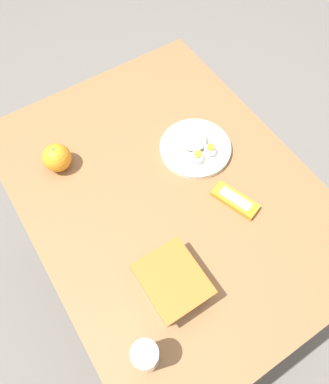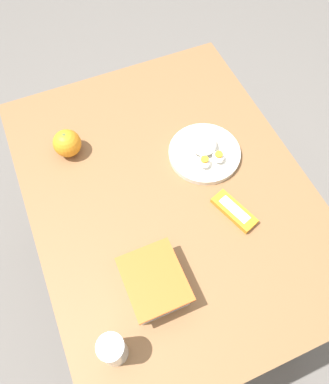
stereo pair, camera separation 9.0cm
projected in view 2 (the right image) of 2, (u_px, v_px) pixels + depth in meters
The scene contains 7 objects.
ground_plane at pixel (167, 267), 1.75m from camera, with size 10.00×10.00×0.00m, color #66605B.
table at pixel (169, 207), 1.20m from camera, with size 1.07×0.81×0.73m.
food_container at pixel (154, 283), 0.94m from camera, with size 0.17×0.15×0.07m.
orange_fruit at pixel (67, 143), 1.14m from camera, with size 0.09×0.09×0.09m.
rice_plate at pixel (204, 151), 1.16m from camera, with size 0.22×0.22×0.06m.
candy_bar at pixel (234, 211), 1.07m from camera, with size 0.15×0.09×0.02m.
drinking_glass at pixel (113, 350), 0.84m from camera, with size 0.06×0.06×0.11m.
Camera 2 is at (-0.50, 0.23, 1.70)m, focal length 35.00 mm.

